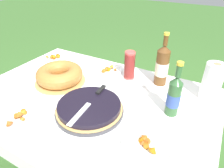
# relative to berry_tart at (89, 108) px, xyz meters

# --- Properties ---
(garden_table) EXTENTS (1.46, 1.01, 0.73)m
(garden_table) POSITION_rel_berry_tart_xyz_m (-0.08, 0.12, -0.10)
(garden_table) COLOR brown
(garden_table) RESTS_ON ground_plane
(tablecloth) EXTENTS (1.47, 1.02, 0.10)m
(tablecloth) POSITION_rel_berry_tart_xyz_m (-0.08, 0.12, -0.04)
(tablecloth) COLOR white
(tablecloth) RESTS_ON garden_table
(berry_tart) EXTENTS (0.38, 0.38, 0.06)m
(berry_tart) POSITION_rel_berry_tart_xyz_m (0.00, 0.00, 0.00)
(berry_tart) COLOR #38383D
(berry_tart) RESTS_ON tablecloth
(serving_knife) EXTENTS (0.06, 0.38, 0.01)m
(serving_knife) POSITION_rel_berry_tart_xyz_m (-0.00, 0.03, 0.04)
(serving_knife) COLOR silver
(serving_knife) RESTS_ON berry_tart
(bundt_cake) EXTENTS (0.34, 0.34, 0.11)m
(bundt_cake) POSITION_rel_berry_tart_xyz_m (-0.36, 0.17, 0.03)
(bundt_cake) COLOR tan
(bundt_cake) RESTS_ON tablecloth
(cup_stack) EXTENTS (0.07, 0.07, 0.20)m
(cup_stack) POSITION_rel_berry_tart_xyz_m (0.03, 0.45, 0.07)
(cup_stack) COLOR #E04C47
(cup_stack) RESTS_ON tablecloth
(cider_bottle_green) EXTENTS (0.07, 0.07, 0.31)m
(cider_bottle_green) POSITION_rel_berry_tart_xyz_m (0.39, 0.21, 0.09)
(cider_bottle_green) COLOR #2D562D
(cider_bottle_green) RESTS_ON tablecloth
(cider_bottle_amber) EXTENTS (0.09, 0.09, 0.35)m
(cider_bottle_amber) POSITION_rel_berry_tart_xyz_m (0.24, 0.49, 0.11)
(cider_bottle_amber) COLOR brown
(cider_bottle_amber) RESTS_ON tablecloth
(snack_plate_near) EXTENTS (0.23, 0.23, 0.06)m
(snack_plate_near) POSITION_rel_berry_tart_xyz_m (0.36, -0.09, -0.02)
(snack_plate_near) COLOR white
(snack_plate_near) RESTS_ON tablecloth
(snack_plate_left) EXTENTS (0.22, 0.22, 0.06)m
(snack_plate_left) POSITION_rel_berry_tart_xyz_m (-0.15, 0.46, -0.02)
(snack_plate_left) COLOR white
(snack_plate_left) RESTS_ON tablecloth
(snack_plate_right) EXTENTS (0.23, 0.23, 0.06)m
(snack_plate_right) POSITION_rel_berry_tart_xyz_m (-0.66, 0.42, -0.01)
(snack_plate_right) COLOR white
(snack_plate_right) RESTS_ON tablecloth
(snack_plate_far) EXTENTS (0.24, 0.24, 0.06)m
(snack_plate_far) POSITION_rel_berry_tart_xyz_m (-0.29, -0.24, -0.02)
(snack_plate_far) COLOR white
(snack_plate_far) RESTS_ON tablecloth
(paper_towel_roll) EXTENTS (0.11, 0.11, 0.23)m
(paper_towel_roll) POSITION_rel_berry_tart_xyz_m (0.55, 0.46, 0.09)
(paper_towel_roll) COLOR white
(paper_towel_roll) RESTS_ON tablecloth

